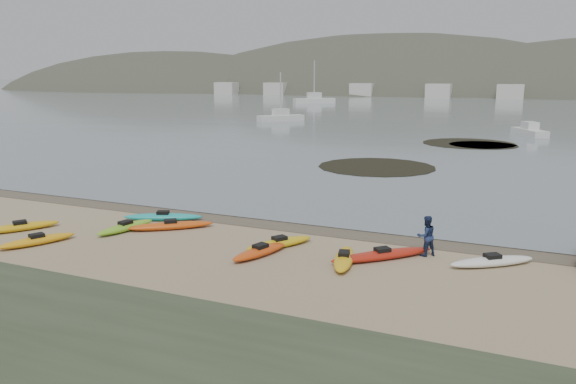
% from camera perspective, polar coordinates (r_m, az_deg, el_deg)
% --- Properties ---
extents(ground, '(600.00, 600.00, 0.00)m').
position_cam_1_polar(ground, '(26.55, -0.00, -3.17)').
color(ground, tan).
rests_on(ground, ground).
extents(wet_sand, '(60.00, 60.00, 0.00)m').
position_cam_1_polar(wet_sand, '(26.29, -0.26, -3.32)').
color(wet_sand, brown).
rests_on(wet_sand, ground).
extents(water, '(1200.00, 1200.00, 0.00)m').
position_cam_1_polar(water, '(323.70, 22.27, 9.85)').
color(water, slate).
rests_on(water, ground).
extents(kayaks, '(22.55, 7.97, 0.34)m').
position_cam_1_polar(kayaks, '(23.61, -6.82, -4.76)').
color(kayaks, yellow).
rests_on(kayaks, ground).
extents(person_east, '(0.98, 0.96, 1.59)m').
position_cam_1_polar(person_east, '(22.31, 13.86, -4.35)').
color(person_east, navy).
rests_on(person_east, ground).
extents(kelp_mats, '(13.84, 26.67, 0.04)m').
position_cam_1_polar(kelp_mats, '(52.67, 15.45, 3.99)').
color(kelp_mats, black).
rests_on(kelp_mats, water).
extents(moored_boats, '(90.25, 70.47, 1.36)m').
position_cam_1_polar(moored_boats, '(109.59, 16.14, 8.17)').
color(moored_boats, silver).
rests_on(moored_boats, ground).
extents(far_town, '(199.00, 5.00, 4.00)m').
position_cam_1_polar(far_town, '(168.59, 22.60, 9.38)').
color(far_town, beige).
rests_on(far_town, ground).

